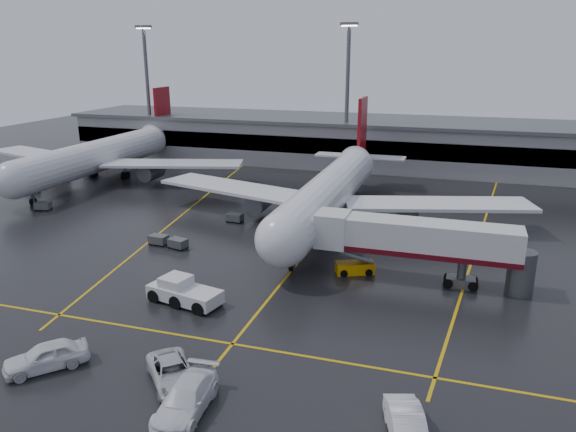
% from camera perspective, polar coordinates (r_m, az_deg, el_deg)
% --- Properties ---
extents(ground, '(220.00, 220.00, 0.00)m').
position_cam_1_polar(ground, '(61.10, 2.36, -3.24)').
color(ground, black).
rests_on(ground, ground).
extents(apron_line_centre, '(0.25, 90.00, 0.02)m').
position_cam_1_polar(apron_line_centre, '(61.09, 2.36, -3.23)').
color(apron_line_centre, gold).
rests_on(apron_line_centre, ground).
extents(apron_line_stop, '(60.00, 0.25, 0.02)m').
position_cam_1_polar(apron_line_stop, '(42.17, -5.78, -13.05)').
color(apron_line_stop, gold).
rests_on(apron_line_stop, ground).
extents(apron_line_left, '(9.99, 69.35, 0.02)m').
position_cam_1_polar(apron_line_left, '(77.06, -10.11, 0.80)').
color(apron_line_left, gold).
rests_on(apron_line_left, ground).
extents(apron_line_right, '(7.57, 69.64, 0.02)m').
position_cam_1_polar(apron_line_right, '(68.75, 19.28, -1.88)').
color(apron_line_right, gold).
rests_on(apron_line_right, ground).
extents(terminal, '(122.00, 19.00, 8.60)m').
position_cam_1_polar(terminal, '(105.73, 9.33, 7.58)').
color(terminal, gray).
rests_on(terminal, ground).
extents(light_mast_left, '(3.00, 1.20, 25.45)m').
position_cam_1_polar(light_mast_left, '(114.55, -14.37, 13.10)').
color(light_mast_left, '#595B60').
rests_on(light_mast_left, ground).
extents(light_mast_mid, '(3.00, 1.20, 25.45)m').
position_cam_1_polar(light_mast_mid, '(99.63, 6.17, 13.03)').
color(light_mast_mid, '#595B60').
rests_on(light_mast_mid, ground).
extents(main_airliner, '(48.80, 45.60, 14.10)m').
position_cam_1_polar(main_airliner, '(68.87, 4.54, 2.71)').
color(main_airliner, silver).
rests_on(main_airliner, ground).
extents(second_airliner, '(48.80, 45.60, 14.10)m').
position_cam_1_polar(second_airliner, '(97.30, -18.67, 6.05)').
color(second_airliner, silver).
rests_on(second_airliner, ground).
extents(jet_bridge, '(19.90, 3.40, 6.05)m').
position_cam_1_polar(jet_bridge, '(52.35, 13.28, -2.62)').
color(jet_bridge, silver).
rests_on(jet_bridge, ground).
extents(pushback_tractor, '(6.98, 4.04, 2.35)m').
position_cam_1_polar(pushback_tractor, '(48.67, -10.82, -7.78)').
color(pushback_tractor, silver).
rests_on(pushback_tractor, ground).
extents(belt_loader, '(4.00, 2.86, 2.33)m').
position_cam_1_polar(belt_loader, '(54.34, 6.94, -5.32)').
color(belt_loader, orange).
rests_on(belt_loader, ground).
extents(service_van_a, '(5.70, 5.94, 1.57)m').
position_cam_1_polar(service_van_a, '(38.05, -11.89, -15.61)').
color(service_van_a, silver).
rests_on(service_van_a, ground).
extents(service_van_b, '(3.03, 6.42, 1.81)m').
position_cam_1_polar(service_van_b, '(35.28, -10.53, -18.15)').
color(service_van_b, white).
rests_on(service_van_b, ground).
extents(service_van_c, '(3.40, 5.67, 1.76)m').
position_cam_1_polar(service_van_c, '(33.35, 12.26, -20.65)').
color(service_van_c, white).
rests_on(service_van_c, ground).
extents(service_van_d, '(5.36, 5.57, 1.88)m').
position_cam_1_polar(service_van_d, '(42.09, -23.78, -13.15)').
color(service_van_d, white).
rests_on(service_van_d, ground).
extents(baggage_cart_a, '(2.26, 1.75, 1.12)m').
position_cam_1_polar(baggage_cart_a, '(61.64, -11.34, -2.76)').
color(baggage_cart_a, '#595B60').
rests_on(baggage_cart_a, ground).
extents(baggage_cart_b, '(2.11, 1.47, 1.12)m').
position_cam_1_polar(baggage_cart_b, '(63.27, -13.27, -2.37)').
color(baggage_cart_b, '#595B60').
rests_on(baggage_cart_b, ground).
extents(baggage_cart_c, '(2.07, 1.41, 1.12)m').
position_cam_1_polar(baggage_cart_c, '(69.95, -5.55, -0.14)').
color(baggage_cart_c, '#595B60').
rests_on(baggage_cart_c, ground).
extents(baggage_cart_d, '(2.21, 1.66, 1.12)m').
position_cam_1_polar(baggage_cart_d, '(92.92, -24.99, 2.61)').
color(baggage_cart_d, '#595B60').
rests_on(baggage_cart_d, ground).
extents(baggage_cart_e, '(2.26, 1.75, 1.12)m').
position_cam_1_polar(baggage_cart_e, '(82.00, -24.05, 1.00)').
color(baggage_cart_e, '#595B60').
rests_on(baggage_cart_e, ground).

